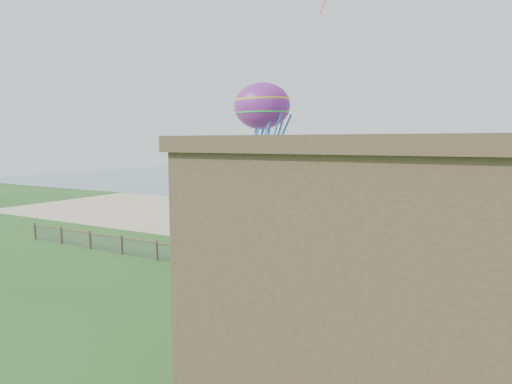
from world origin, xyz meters
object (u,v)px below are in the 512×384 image
Objects in this scene: picnic_table at (269,278)px; octopus_kite at (262,137)px; chainlink_fence at (239,265)px; motel at (511,283)px.

octopus_kite is at bearing 105.36° from picnic_table.
octopus_kite reaches higher than picnic_table.
chainlink_fence is 2.60m from picnic_table.
picnic_table is (-10.60, 6.00, -3.10)m from motel.
chainlink_fence is 18.96× the size of picnic_table.
picnic_table is at bearing -62.44° from octopus_kite.
motel is 7.86× the size of picnic_table.
octopus_kite is (-1.27, 4.74, 7.01)m from chainlink_fence.
chainlink_fence is 2.41× the size of motel.
picnic_table is (2.40, -1.00, -0.15)m from chainlink_fence.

